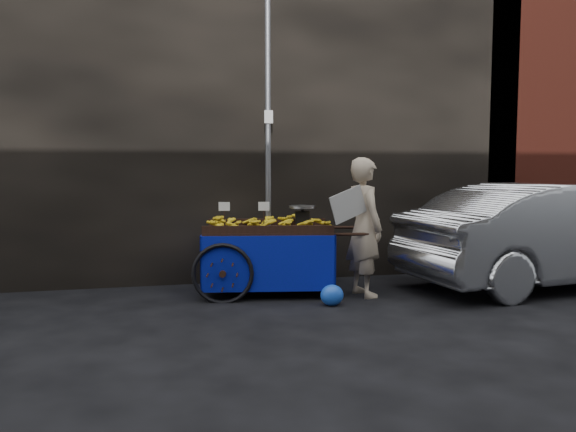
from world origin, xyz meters
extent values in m
plane|color=black|center=(0.00, 0.00, 0.00)|extent=(80.00, 80.00, 0.00)
cube|color=black|center=(-1.00, 2.60, 2.50)|extent=(11.00, 2.00, 5.00)
cube|color=#591E14|center=(5.50, 2.60, 2.50)|extent=(3.00, 2.00, 5.00)
cylinder|color=slate|center=(0.30, 1.30, 2.00)|extent=(0.08, 0.08, 4.00)
cube|color=white|center=(0.30, 1.25, 2.40)|extent=(0.12, 0.02, 0.18)
cube|color=black|center=(0.20, 0.83, 0.84)|extent=(1.83, 1.32, 0.06)
cube|color=black|center=(0.29, 1.31, 0.91)|extent=(1.65, 0.34, 0.10)
cube|color=black|center=(0.11, 0.35, 0.91)|extent=(1.65, 0.34, 0.10)
cube|color=black|center=(0.85, 0.29, 0.42)|extent=(0.06, 0.06, 0.84)
cube|color=black|center=(0.99, 1.11, 0.42)|extent=(0.06, 0.06, 0.84)
cylinder|color=black|center=(1.21, 0.23, 0.84)|extent=(0.52, 0.13, 0.04)
cylinder|color=black|center=(1.35, 1.05, 0.84)|extent=(0.52, 0.13, 0.04)
torus|color=black|center=(-0.47, 0.38, 0.37)|extent=(0.78, 0.19, 0.78)
torus|color=black|center=(-0.27, 1.49, 0.37)|extent=(0.78, 0.19, 0.78)
cylinder|color=black|center=(-0.37, 0.93, 0.37)|extent=(0.26, 1.16, 0.05)
cube|color=navy|center=(0.11, 0.31, 0.48)|extent=(1.69, 0.32, 0.71)
cube|color=navy|center=(0.29, 1.35, 0.48)|extent=(1.69, 0.32, 0.71)
cube|color=navy|center=(-0.63, 0.98, 0.48)|extent=(0.21, 1.07, 0.71)
cube|color=navy|center=(1.03, 0.68, 0.48)|extent=(0.21, 1.07, 0.71)
cube|color=black|center=(0.67, 0.80, 1.01)|extent=(0.21, 0.18, 0.17)
cylinder|color=silver|center=(0.67, 0.80, 1.16)|extent=(0.41, 0.41, 0.03)
cube|color=white|center=(-0.39, 0.82, 1.18)|extent=(0.15, 0.04, 0.11)
cube|color=white|center=(0.13, 0.73, 1.18)|extent=(0.15, 0.04, 0.11)
imported|color=tan|center=(1.40, 0.36, 0.91)|extent=(0.55, 0.74, 1.82)
cube|color=beige|center=(1.10, 0.14, 1.23)|extent=(0.56, 0.20, 0.50)
ellipsoid|color=blue|center=(0.82, -0.08, 0.13)|extent=(0.29, 0.23, 0.26)
imported|color=silver|center=(4.22, 0.30, 0.73)|extent=(4.60, 2.08, 1.46)
camera|label=1|loc=(-1.24, -6.55, 1.70)|focal=35.00mm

